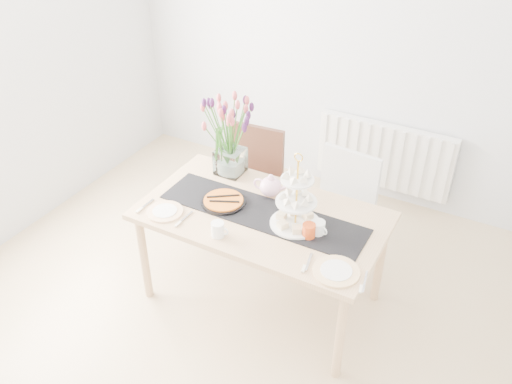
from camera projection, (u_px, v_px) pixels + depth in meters
The scene contains 15 objects.
room_shell at pixel (188, 177), 2.89m from camera, with size 4.50×4.50×4.50m.
radiator at pixel (384, 156), 4.76m from camera, with size 1.20×0.08×0.60m, color white.
dining_table at pixel (262, 223), 3.59m from camera, with size 1.60×0.90×0.75m.
chair_brown at pixel (251, 176), 4.31m from camera, with size 0.49×0.49×0.93m.
chair_white at pixel (341, 203), 4.01m from camera, with size 0.50×0.50×0.92m.
table_runner at pixel (262, 213), 3.54m from camera, with size 1.40×0.35×0.01m, color black.
tulip_vase at pixel (229, 126), 3.75m from camera, with size 0.68×0.68×0.59m.
cake_stand at pixel (296, 208), 3.36m from camera, with size 0.32×0.32×0.48m.
teapot at pixel (271, 187), 3.67m from camera, with size 0.24×0.20×0.16m, color silver, non-canonical shape.
cream_jug at pixel (318, 228), 3.34m from camera, with size 0.09×0.09×0.09m, color white.
tart_tin at pixel (224, 202), 3.62m from camera, with size 0.30×0.30×0.04m.
mug_white at pixel (218, 229), 3.33m from camera, with size 0.08×0.08×0.10m, color white.
mug_orange at pixel (309, 231), 3.31m from camera, with size 0.08×0.08×0.10m, color #DC4A18.
plate_left at pixel (165, 212), 3.55m from camera, with size 0.24×0.24×0.01m, color white.
plate_right at pixel (336, 271), 3.07m from camera, with size 0.27×0.27×0.01m, color silver.
Camera 1 is at (1.48, -1.96, 2.86)m, focal length 38.00 mm.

